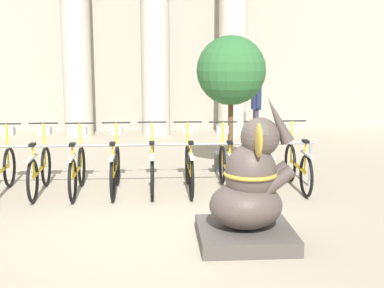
{
  "coord_description": "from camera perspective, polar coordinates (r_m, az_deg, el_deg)",
  "views": [
    {
      "loc": [
        -0.01,
        -6.7,
        2.32
      ],
      "look_at": [
        0.49,
        0.61,
        1.0
      ],
      "focal_mm": 50.0,
      "sensor_mm": 36.0,
      "label": 1
    }
  ],
  "objects": [
    {
      "name": "bicycle_0",
      "position": [
        9.07,
        -19.66,
        -2.54
      ],
      "size": [
        0.48,
        1.68,
        1.1
      ],
      "color": "black",
      "rests_on": "ground_plane"
    },
    {
      "name": "elephant_statue",
      "position": [
        6.45,
        6.15,
        -5.33
      ],
      "size": [
        1.14,
        1.14,
        1.78
      ],
      "color": "#4C4742",
      "rests_on": "ground_plane"
    },
    {
      "name": "bicycle_5",
      "position": [
        8.76,
        -0.31,
        -2.36
      ],
      "size": [
        0.48,
        1.68,
        1.1
      ],
      "color": "black",
      "rests_on": "ground_plane"
    },
    {
      "name": "bike_rack",
      "position": [
        8.81,
        -4.27,
        -0.82
      ],
      "size": [
        5.41,
        0.05,
        0.77
      ],
      "color": "gray",
      "rests_on": "ground_plane"
    },
    {
      "name": "bicycle_7",
      "position": [
        8.9,
        7.47,
        -2.25
      ],
      "size": [
        0.48,
        1.68,
        1.1
      ],
      "color": "black",
      "rests_on": "ground_plane"
    },
    {
      "name": "building_facade",
      "position": [
        15.32,
        -3.97,
        12.75
      ],
      "size": [
        20.0,
        0.2,
        6.0
      ],
      "color": "#A39E8E",
      "rests_on": "ground_plane"
    },
    {
      "name": "bicycle_8",
      "position": [
        9.06,
        11.17,
        -2.13
      ],
      "size": [
        0.48,
        1.68,
        1.1
      ],
      "color": "black",
      "rests_on": "ground_plane"
    },
    {
      "name": "column_left",
      "position": [
        14.45,
        -12.29,
        11.2
      ],
      "size": [
        0.94,
        0.94,
        5.16
      ],
      "color": "#BCB7A8",
      "rests_on": "ground_plane"
    },
    {
      "name": "person_pedestrian",
      "position": [
        13.32,
        6.85,
        4.49
      ],
      "size": [
        0.22,
        0.47,
        1.68
      ],
      "color": "#383342",
      "rests_on": "ground_plane"
    },
    {
      "name": "column_middle",
      "position": [
        14.3,
        -3.95,
        11.42
      ],
      "size": [
        0.94,
        0.94,
        5.16
      ],
      "color": "#BCB7A8",
      "rests_on": "ground_plane"
    },
    {
      "name": "bicycle_1",
      "position": [
        8.95,
        -15.9,
        -2.49
      ],
      "size": [
        0.48,
        1.68,
        1.1
      ],
      "color": "black",
      "rests_on": "ground_plane"
    },
    {
      "name": "potted_tree",
      "position": [
        10.06,
        4.19,
        7.26
      ],
      "size": [
        1.3,
        1.3,
        2.56
      ],
      "color": "#4C4C4C",
      "rests_on": "ground_plane"
    },
    {
      "name": "column_right",
      "position": [
        14.45,
        4.4,
        11.4
      ],
      "size": [
        0.94,
        0.94,
        5.16
      ],
      "color": "#BCB7A8",
      "rests_on": "ground_plane"
    },
    {
      "name": "bicycle_6",
      "position": [
        8.79,
        3.63,
        -2.34
      ],
      "size": [
        0.48,
        1.68,
        1.1
      ],
      "color": "black",
      "rests_on": "ground_plane"
    },
    {
      "name": "bicycle_4",
      "position": [
        8.76,
        -4.25,
        -2.39
      ],
      "size": [
        0.48,
        1.68,
        1.1
      ],
      "color": "black",
      "rests_on": "ground_plane"
    },
    {
      "name": "bicycle_3",
      "position": [
        8.77,
        -8.19,
        -2.45
      ],
      "size": [
        0.48,
        1.68,
        1.1
      ],
      "color": "black",
      "rests_on": "ground_plane"
    },
    {
      "name": "bicycle_2",
      "position": [
        8.81,
        -12.11,
        -2.53
      ],
      "size": [
        0.48,
        1.68,
        1.1
      ],
      "color": "black",
      "rests_on": "ground_plane"
    },
    {
      "name": "ground_plane",
      "position": [
        7.09,
        -3.67,
        -8.9
      ],
      "size": [
        60.0,
        60.0,
        0.0
      ],
      "primitive_type": "plane",
      "color": "#9E937F"
    }
  ]
}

